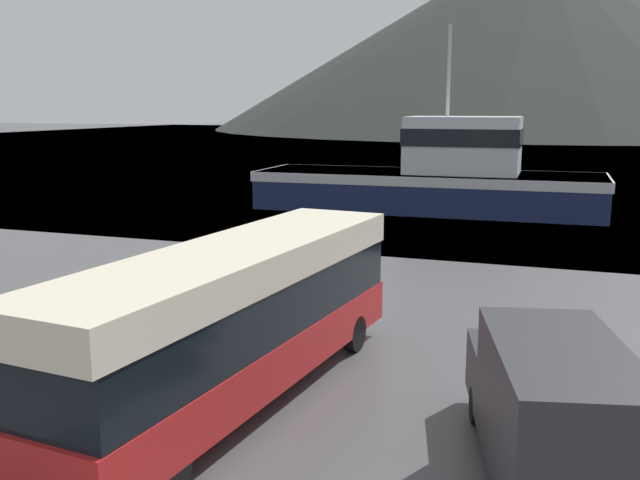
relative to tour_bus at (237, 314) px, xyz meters
The scene contains 7 objects.
water_surface 134.91m from the tour_bus, 88.96° to the left, with size 240.00×240.00×0.00m, color #475B6B.
hill_backdrop 188.91m from the tour_bus, 91.56° to the left, with size 167.43×167.43×49.03m, color #2D332D.
tour_bus is the anchor object (origin of this frame).
delivery_van 6.34m from the tour_bus, 12.37° to the right, with size 3.29×6.21×2.50m.
fishing_boat 28.60m from the tour_bus, 92.35° to the left, with size 20.00×6.48×10.50m.
storage_bin 6.72m from the tour_bus, 118.92° to the left, with size 1.14×1.16×1.39m.
mooring_bollard 13.50m from the tour_bus, 102.48° to the left, with size 0.42×0.42×1.00m.
Camera 1 is at (3.84, -4.52, 6.02)m, focal length 40.00 mm.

